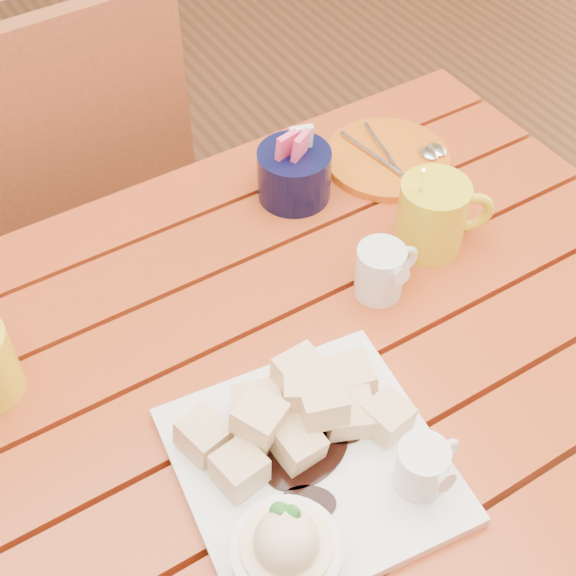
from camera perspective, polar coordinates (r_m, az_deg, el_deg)
table at (r=1.08m, az=-1.38°, el=-8.93°), size 1.20×0.79×0.75m
dessert_plate at (r=0.88m, az=1.41°, el=-12.75°), size 0.31×0.31×0.11m
coffee_mug_right at (r=1.11m, az=10.34°, el=5.15°), size 0.13×0.10×0.16m
cream_pitcher at (r=1.05m, az=6.68°, el=1.27°), size 0.09×0.08×0.08m
sugar_caddy at (r=1.18m, az=0.44°, el=8.19°), size 0.11×0.11×0.12m
orange_saucer at (r=1.27m, az=7.15°, el=9.15°), size 0.20×0.20×0.02m
chair_far at (r=1.56m, az=-16.21°, el=5.74°), size 0.47×0.47×0.97m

